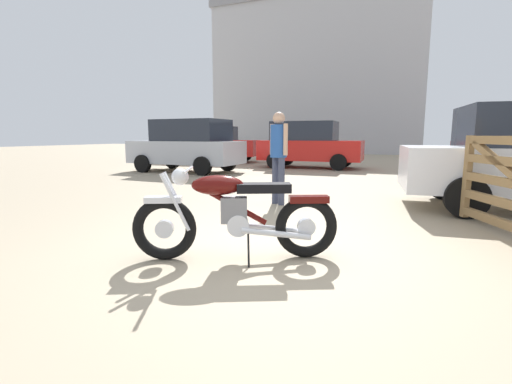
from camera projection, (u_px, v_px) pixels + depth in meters
ground_plane at (269, 252)px, 3.97m from camera, size 80.00×80.00×0.00m
vintage_motorcycle at (234, 215)px, 3.69m from camera, size 1.93×0.99×0.94m
bystander at (279, 148)px, 6.56m from camera, size 0.40×0.30×1.66m
red_hatchback_near at (309, 144)px, 14.15m from camera, size 3.94×1.90×1.78m
silver_sedan_mid at (213, 144)px, 17.25m from camera, size 4.45×2.50×1.67m
pale_sedan_back at (188, 145)px, 12.55m from camera, size 3.96×1.95×1.78m
industrial_building at (327, 82)px, 30.64m from camera, size 15.39×12.67×20.48m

